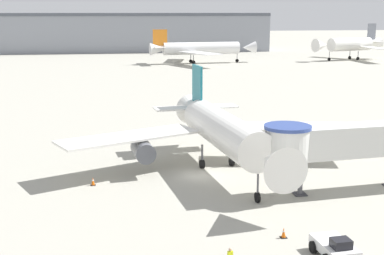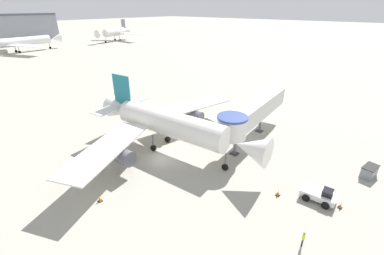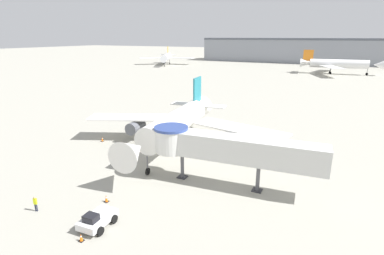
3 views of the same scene
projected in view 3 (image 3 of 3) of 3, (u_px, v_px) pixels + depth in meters
ground_plane at (159, 149)px, 46.42m from camera, size 800.00×800.00×0.00m
main_airplane at (177, 123)px, 45.21m from camera, size 33.07×27.14×9.95m
jet_bridge at (223, 147)px, 34.00m from camera, size 19.79×5.00×6.40m
pushback_tug_white at (97, 219)px, 27.32m from camera, size 2.54×3.71×1.66m
traffic_cone_apron_front at (81, 238)px, 25.51m from camera, size 0.43×0.43×0.70m
traffic_cone_port_wing at (102, 139)px, 49.69m from camera, size 0.47×0.47×0.78m
traffic_cone_near_nose at (106, 199)px, 31.56m from camera, size 0.46×0.46×0.77m
ground_crew_marshaller at (35, 203)px, 29.69m from camera, size 0.36×0.28×1.65m
background_jet_orange_tail at (337, 64)px, 136.13m from camera, size 34.61×36.29×10.65m
background_jet_gold_tail at (166, 57)px, 180.43m from camera, size 31.47×33.04×10.41m
terminal_building at (299, 50)px, 195.41m from camera, size 124.56×25.01×15.50m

